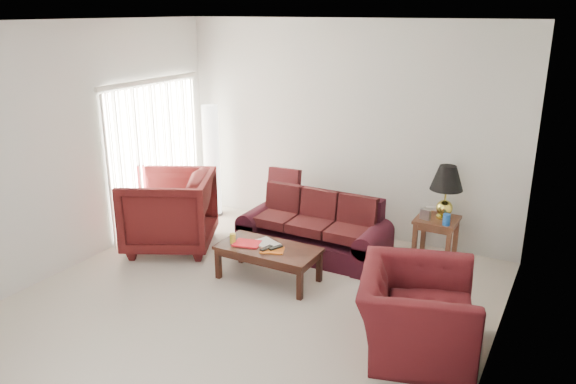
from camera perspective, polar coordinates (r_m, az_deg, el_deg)
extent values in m
plane|color=beige|center=(6.38, -3.72, -11.12)|extent=(5.00, 5.00, 0.00)
cube|color=silver|center=(8.33, -13.28, 3.52)|extent=(0.10, 2.00, 2.16)
cube|color=black|center=(8.14, -0.41, 0.77)|extent=(0.49, 0.26, 0.49)
cube|color=#B4B3B7|center=(7.31, 13.78, -2.23)|extent=(0.14, 0.08, 0.14)
cylinder|color=#1A50A9|center=(7.19, 15.80, -2.72)|extent=(0.11, 0.11, 0.15)
cube|color=white|center=(7.53, 14.38, -1.57)|extent=(0.17, 0.19, 0.05)
imported|color=#3E0E0E|center=(7.71, -12.00, -1.91)|extent=(1.53, 1.51, 1.05)
imported|color=#461014|center=(5.53, 12.92, -11.81)|extent=(1.34, 1.45, 0.79)
cube|color=red|center=(6.77, -4.17, -5.23)|extent=(0.35, 0.30, 0.02)
cube|color=white|center=(6.77, -2.25, -5.21)|extent=(0.37, 0.33, 0.02)
cube|color=#C95B17|center=(6.58, -1.62, -5.92)|extent=(0.33, 0.29, 0.02)
cube|color=black|center=(6.59, -2.22, -5.71)|extent=(0.09, 0.18, 0.02)
cube|color=black|center=(6.60, -1.26, -5.66)|extent=(0.12, 0.18, 0.02)
cylinder|color=yellow|center=(6.80, -5.63, -4.71)|extent=(0.07, 0.07, 0.12)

